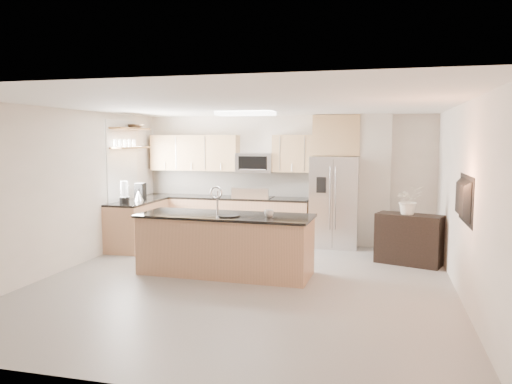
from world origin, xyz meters
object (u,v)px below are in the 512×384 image
(television, at_px, (459,199))
(coffee_maker, at_px, (140,192))
(microwave, at_px, (255,163))
(flower_vase, at_px, (409,193))
(refrigerator, at_px, (334,202))
(kettle, at_px, (139,196))
(range, at_px, (254,219))
(bowl, at_px, (135,125))
(cup, at_px, (269,213))
(credenza, at_px, (409,239))
(blender, at_px, (124,194))
(island, at_px, (226,244))
(platter, at_px, (229,216))

(television, bearing_deg, coffee_maker, 68.29)
(microwave, height_order, flower_vase, microwave)
(refrigerator, relative_size, kettle, 7.55)
(range, relative_size, bowl, 2.75)
(cup, bearing_deg, credenza, 33.80)
(microwave, distance_m, refrigerator, 1.82)
(range, xyz_separation_m, microwave, (0.00, 0.12, 1.16))
(bowl, bearing_deg, microwave, 20.80)
(blender, height_order, kettle, blender)
(flower_vase, bearing_deg, credenza, 42.69)
(cup, height_order, coffee_maker, coffee_maker)
(kettle, bearing_deg, blender, -96.17)
(kettle, height_order, bowl, bowl)
(refrigerator, relative_size, blender, 4.22)
(range, height_order, flower_vase, flower_vase)
(television, bearing_deg, refrigerator, 31.04)
(refrigerator, bearing_deg, coffee_maker, -167.35)
(microwave, xyz_separation_m, bowl, (-2.25, -0.85, 0.76))
(credenza, bearing_deg, blender, -157.08)
(range, distance_m, television, 4.78)
(microwave, xyz_separation_m, island, (0.20, -2.64, -1.16))
(blender, bearing_deg, credenza, 4.28)
(platter, bearing_deg, cup, 8.08)
(coffee_maker, bearing_deg, island, -35.38)
(cup, relative_size, coffee_maker, 0.43)
(cup, height_order, kettle, kettle)
(refrigerator, relative_size, flower_vase, 2.44)
(kettle, relative_size, television, 0.22)
(cup, bearing_deg, television, -11.60)
(television, bearing_deg, blender, 74.34)
(microwave, bearing_deg, flower_vase, -23.78)
(flower_vase, height_order, television, television)
(refrigerator, relative_size, bowl, 4.29)
(bowl, relative_size, television, 0.39)
(range, relative_size, coffee_maker, 3.49)
(island, distance_m, bowl, 3.58)
(island, xyz_separation_m, credenza, (2.82, 1.34, -0.05))
(range, xyz_separation_m, cup, (0.91, -2.59, 0.52))
(microwave, xyz_separation_m, television, (3.51, -3.24, -0.28))
(cup, relative_size, flower_vase, 0.19)
(refrigerator, distance_m, kettle, 3.83)
(credenza, bearing_deg, range, 177.40)
(coffee_maker, bearing_deg, television, -21.71)
(credenza, bearing_deg, television, -57.24)
(flower_vase, xyz_separation_m, television, (0.51, -1.92, 0.13))
(coffee_maker, distance_m, flower_vase, 5.10)
(refrigerator, bearing_deg, blender, -158.00)
(coffee_maker, bearing_deg, credenza, -3.19)
(cup, bearing_deg, coffee_maker, 150.53)
(island, xyz_separation_m, flower_vase, (2.80, 1.32, 0.75))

